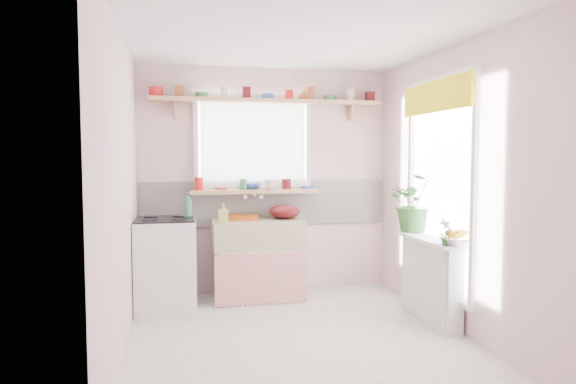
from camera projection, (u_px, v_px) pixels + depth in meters
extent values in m
plane|color=white|center=(299.00, 338.00, 4.29)|extent=(3.20, 3.20, 0.00)
plane|color=white|center=(299.00, 34.00, 4.12)|extent=(3.20, 3.20, 0.00)
plane|color=#F4CDCF|center=(266.00, 181.00, 5.76)|extent=(2.80, 0.00, 2.80)
plane|color=#F4CDCF|center=(371.00, 209.00, 2.64)|extent=(2.80, 0.00, 2.80)
plane|color=#F4CDCF|center=(121.00, 192.00, 3.91)|extent=(0.00, 3.20, 3.20)
plane|color=#F4CDCF|center=(454.00, 187.00, 4.50)|extent=(0.00, 3.20, 3.20)
cube|color=white|center=(266.00, 203.00, 5.77)|extent=(2.74, 0.03, 0.50)
cube|color=#D58991|center=(266.00, 220.00, 5.78)|extent=(2.74, 0.02, 0.12)
cube|color=white|center=(253.00, 145.00, 5.70)|extent=(1.20, 0.01, 1.00)
cube|color=white|center=(254.00, 145.00, 5.64)|extent=(1.15, 0.02, 0.95)
cube|color=white|center=(442.00, 186.00, 4.69)|extent=(0.01, 1.10, 1.90)
cube|color=yellow|center=(435.00, 97.00, 4.62)|extent=(0.03, 1.20, 0.28)
cube|color=white|center=(257.00, 273.00, 5.51)|extent=(0.85, 0.55, 0.55)
cube|color=#E14242|center=(261.00, 279.00, 5.23)|extent=(0.95, 0.02, 0.53)
cube|color=#BEAE8B|center=(257.00, 233.00, 5.48)|extent=(0.95, 0.55, 0.30)
cylinder|color=silver|center=(254.00, 194.00, 5.69)|extent=(0.03, 0.22, 0.03)
cube|color=white|center=(166.00, 265.00, 5.05)|extent=(0.58, 0.58, 0.90)
cube|color=black|center=(165.00, 219.00, 5.02)|extent=(0.56, 0.56, 0.02)
cylinder|color=black|center=(149.00, 220.00, 4.85)|extent=(0.14, 0.14, 0.01)
cylinder|color=black|center=(180.00, 219.00, 4.91)|extent=(0.14, 0.14, 0.01)
cylinder|color=black|center=(151.00, 217.00, 5.12)|extent=(0.14, 0.14, 0.01)
cylinder|color=black|center=(179.00, 216.00, 5.18)|extent=(0.14, 0.14, 0.01)
cube|color=white|center=(431.00, 281.00, 4.73)|extent=(0.15, 0.90, 0.75)
cube|color=white|center=(429.00, 240.00, 4.70)|extent=(0.22, 0.95, 0.03)
cube|color=tan|center=(254.00, 191.00, 5.62)|extent=(1.40, 0.22, 0.04)
cube|color=tan|center=(268.00, 101.00, 5.58)|extent=(2.52, 0.24, 0.04)
cylinder|color=red|center=(156.00, 91.00, 5.32)|extent=(0.11, 0.11, 0.12)
cylinder|color=#A55133|center=(179.00, 92.00, 5.37)|extent=(0.11, 0.11, 0.12)
cylinder|color=#3F7F4C|center=(202.00, 95.00, 5.42)|extent=(0.11, 0.11, 0.06)
cylinder|color=silver|center=(224.00, 93.00, 5.47)|extent=(0.11, 0.11, 0.12)
cylinder|color=#590F14|center=(246.00, 93.00, 5.52)|extent=(0.11, 0.11, 0.12)
cylinder|color=#3359A5|center=(268.00, 97.00, 5.57)|extent=(0.11, 0.11, 0.06)
cylinder|color=red|center=(289.00, 94.00, 5.62)|extent=(0.11, 0.11, 0.12)
cylinder|color=#A55133|center=(310.00, 95.00, 5.67)|extent=(0.11, 0.11, 0.12)
cylinder|color=#3F7F4C|center=(330.00, 98.00, 5.72)|extent=(0.11, 0.11, 0.06)
cylinder|color=silver|center=(350.00, 96.00, 5.77)|extent=(0.11, 0.11, 0.12)
cylinder|color=#590F14|center=(370.00, 97.00, 5.82)|extent=(0.11, 0.11, 0.12)
cylinder|color=red|center=(197.00, 185.00, 5.49)|extent=(0.11, 0.11, 0.12)
cylinder|color=#A55133|center=(220.00, 184.00, 5.54)|extent=(0.11, 0.11, 0.12)
cylinder|color=#3F7F4C|center=(243.00, 187.00, 5.59)|extent=(0.11, 0.11, 0.06)
cylinder|color=silver|center=(266.00, 184.00, 5.64)|extent=(0.11, 0.11, 0.12)
cylinder|color=#590F14|center=(288.00, 184.00, 5.70)|extent=(0.11, 0.11, 0.12)
cylinder|color=#3359A5|center=(309.00, 186.00, 5.75)|extent=(0.11, 0.11, 0.06)
cube|color=#CD4D12|center=(240.00, 217.00, 5.52)|extent=(0.42, 0.34, 0.04)
ellipsoid|color=#520E10|center=(285.00, 211.00, 5.55)|extent=(0.44, 0.44, 0.15)
imported|color=#2F6528|center=(415.00, 203.00, 5.08)|extent=(0.62, 0.58, 0.57)
imported|color=white|center=(458.00, 241.00, 4.32)|extent=(0.33, 0.33, 0.07)
imported|color=#326327|center=(445.00, 232.00, 4.29)|extent=(0.14, 0.12, 0.23)
imported|color=#CBC35A|center=(223.00, 213.00, 5.19)|extent=(0.11, 0.11, 0.20)
imported|color=beige|center=(270.00, 185.00, 5.59)|extent=(0.16, 0.16, 0.10)
imported|color=#30549D|center=(250.00, 186.00, 5.67)|extent=(0.28, 0.28, 0.07)
imported|color=#A95C34|center=(304.00, 94.00, 5.72)|extent=(0.17, 0.17, 0.15)
imported|color=#3C7850|center=(188.00, 205.00, 5.11)|extent=(0.11, 0.11, 0.25)
sphere|color=orange|center=(458.00, 234.00, 4.32)|extent=(0.08, 0.08, 0.08)
sphere|color=orange|center=(463.00, 234.00, 4.36)|extent=(0.08, 0.08, 0.08)
sphere|color=orange|center=(451.00, 234.00, 4.33)|extent=(0.08, 0.08, 0.08)
cylinder|color=yellow|center=(463.00, 234.00, 4.27)|extent=(0.18, 0.04, 0.10)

